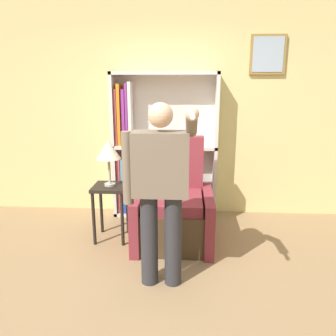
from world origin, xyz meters
name	(u,v)px	position (x,y,z in m)	size (l,w,h in m)	color
ground_plane	(147,300)	(0.00, 0.00, 0.00)	(14.00, 14.00, 0.00)	#937551
wall_back	(165,110)	(0.01, 2.03, 1.40)	(8.00, 0.11, 2.80)	#DBCC84
bookcase	(152,149)	(-0.16, 1.87, 0.91)	(1.35, 0.28, 1.88)	silver
armchair	(174,210)	(0.17, 1.10, 0.36)	(0.86, 0.84, 1.15)	#4C3823
person_standing	(161,185)	(0.09, 0.25, 0.92)	(0.61, 0.78, 1.60)	#2D2D33
side_table	(111,197)	(-0.54, 1.09, 0.50)	(0.37, 0.37, 0.64)	black
table_lamp	(108,151)	(-0.54, 1.09, 1.03)	(0.27, 0.27, 0.51)	#B7B2A8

